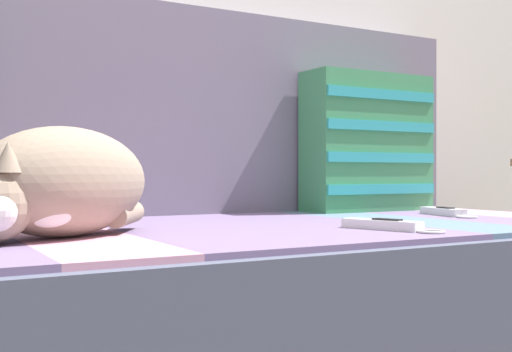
{
  "coord_description": "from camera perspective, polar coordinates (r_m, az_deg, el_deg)",
  "views": [
    {
      "loc": [
        -0.54,
        -1.07,
        0.47
      ],
      "look_at": [
        0.08,
        0.02,
        0.47
      ],
      "focal_mm": 45.0,
      "sensor_mm": 36.0,
      "label": 1
    }
  ],
  "objects": [
    {
      "name": "sleeping_cat",
      "position": [
        1.1,
        -17.3,
        -0.77
      ],
      "size": [
        0.39,
        0.34,
        0.18
      ],
      "color": "gray",
      "rests_on": "couch"
    },
    {
      "name": "couch",
      "position": [
        1.33,
        -4.9,
        -12.46
      ],
      "size": [
        1.96,
        0.9,
        0.37
      ],
      "color": "brown",
      "rests_on": "ground_plane"
    },
    {
      "name": "sofa_backrest",
      "position": [
        1.65,
        -10.42,
        5.79
      ],
      "size": [
        1.92,
        0.14,
        0.53
      ],
      "color": "slate",
      "rests_on": "couch"
    },
    {
      "name": "throw_pillow_striped",
      "position": [
        1.83,
        9.86,
        2.94
      ],
      "size": [
        0.38,
        0.14,
        0.38
      ],
      "color": "#3D8956",
      "rests_on": "couch"
    },
    {
      "name": "game_remote_near",
      "position": [
        1.66,
        16.4,
        -3.08
      ],
      "size": [
        0.08,
        0.2,
        0.02
      ],
      "color": "white",
      "rests_on": "couch"
    },
    {
      "name": "game_remote_far",
      "position": [
        1.22,
        11.41,
        -4.3
      ],
      "size": [
        0.1,
        0.21,
        0.02
      ],
      "color": "white",
      "rests_on": "couch"
    }
  ]
}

